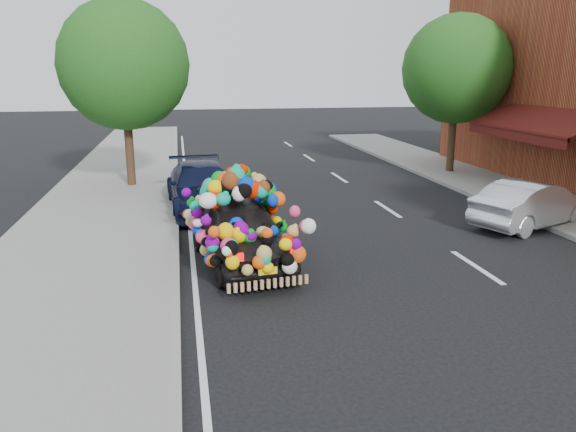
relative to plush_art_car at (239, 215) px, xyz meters
name	(u,v)px	position (x,y,z in m)	size (l,w,h in m)	color
ground	(302,279)	(1.04, -1.22, -1.00)	(100.00, 100.00, 0.00)	black
sidewalk	(62,293)	(-3.26, -1.22, -0.94)	(4.00, 60.00, 0.12)	gray
kerb	(176,285)	(-1.31, -1.22, -0.93)	(0.15, 60.00, 0.13)	gray
lane_markings	(476,267)	(4.64, -1.22, -0.99)	(6.00, 50.00, 0.01)	silver
tree_near_sidewalk	(124,65)	(-2.76, 8.28, 3.02)	(4.20, 4.20, 6.13)	#332114
tree_far_b	(457,69)	(9.04, 8.78, 2.89)	(4.00, 4.00, 5.90)	#332114
plush_art_car	(239,215)	(0.00, 0.00, 0.00)	(2.47, 4.30, 1.97)	black
navy_sedan	(202,187)	(-0.55, 4.69, -0.35)	(1.83, 4.50, 1.31)	black
silver_hatchback	(532,204)	(7.54, 1.35, -0.41)	(1.25, 3.58, 1.18)	silver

